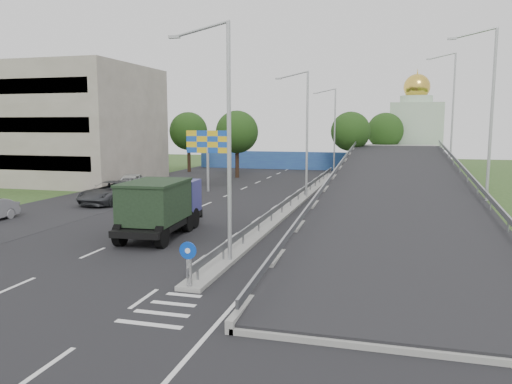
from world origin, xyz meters
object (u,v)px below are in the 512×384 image
(billboard, at_px, (208,145))
(parked_car_c, at_px, (111,192))
(lamp_post_mid, at_px, (305,127))
(lamp_post_far, at_px, (333,126))
(lamp_post_near, at_px, (225,130))
(sign_bollard, at_px, (189,264))
(dump_truck, at_px, (161,205))
(parked_car_d, at_px, (122,189))
(parked_car_e, at_px, (131,183))
(church, at_px, (415,130))

(billboard, relative_size, parked_car_c, 0.90)
(lamp_post_mid, relative_size, lamp_post_far, 1.00)
(lamp_post_mid, distance_m, lamp_post_far, 20.00)
(lamp_post_near, bearing_deg, sign_bollard, -91.64)
(dump_truck, distance_m, parked_car_d, 15.95)
(lamp_post_near, bearing_deg, dump_truck, 139.44)
(sign_bollard, relative_size, billboard, 0.30)
(lamp_post_near, bearing_deg, lamp_post_far, 90.00)
(parked_car_e, bearing_deg, lamp_post_mid, -8.70)
(sign_bollard, bearing_deg, parked_car_c, 128.20)
(lamp_post_far, bearing_deg, parked_car_c, -117.92)
(lamp_post_mid, xyz_separation_m, parked_car_e, (-15.78, -0.03, -4.98))
(lamp_post_far, xyz_separation_m, parked_car_d, (-14.94, -22.98, -5.12))
(lamp_post_mid, distance_m, parked_car_c, 16.06)
(billboard, distance_m, parked_car_e, 7.74)
(parked_car_e, bearing_deg, lamp_post_near, -60.50)
(lamp_post_near, bearing_deg, church, 79.62)
(sign_bollard, xyz_separation_m, parked_car_d, (-14.83, 20.84, -0.35))
(sign_bollard, distance_m, parked_car_d, 25.58)
(parked_car_e, bearing_deg, parked_car_d, -82.90)
(dump_truck, xyz_separation_m, parked_car_c, (-8.73, 9.29, -0.86))
(church, xyz_separation_m, parked_car_d, (-24.83, -36.98, -4.62))
(sign_bollard, distance_m, lamp_post_mid, 24.30)
(lamp_post_near, xyz_separation_m, parked_car_c, (-13.92, 13.73, -4.96))
(church, distance_m, billboard, 37.23)
(parked_car_c, bearing_deg, lamp_post_near, -41.06)
(dump_truck, height_order, parked_car_e, dump_truck)
(lamp_post_far, bearing_deg, dump_truck, -98.30)
(lamp_post_mid, distance_m, parked_car_d, 16.07)
(parked_car_d, bearing_deg, lamp_post_near, -56.81)
(lamp_post_near, bearing_deg, parked_car_c, 135.41)
(lamp_post_near, distance_m, dump_truck, 7.97)
(lamp_post_mid, height_order, parked_car_d, lamp_post_mid)
(lamp_post_near, relative_size, dump_truck, 1.41)
(dump_truck, relative_size, parked_car_c, 1.18)
(lamp_post_far, height_order, parked_car_c, lamp_post_far)
(billboard, bearing_deg, parked_car_e, -163.06)
(dump_truck, bearing_deg, lamp_post_near, -44.45)
(lamp_post_near, xyz_separation_m, church, (9.89, 54.00, -0.50))
(billboard, bearing_deg, church, 59.30)
(lamp_post_mid, bearing_deg, parked_car_d, -168.71)
(church, relative_size, parked_car_d, 2.92)
(lamp_post_mid, relative_size, parked_car_c, 1.66)
(lamp_post_far, relative_size, billboard, 1.83)
(lamp_post_far, relative_size, dump_truck, 1.41)
(lamp_post_far, distance_m, billboard, 20.24)
(sign_bollard, distance_m, billboard, 27.53)
(parked_car_c, relative_size, parked_car_d, 1.29)
(lamp_post_mid, xyz_separation_m, parked_car_c, (-13.92, -6.27, -4.96))
(lamp_post_near, height_order, parked_car_d, lamp_post_near)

